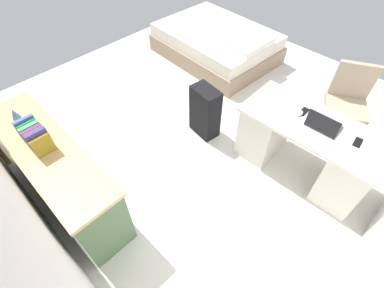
{
  "coord_description": "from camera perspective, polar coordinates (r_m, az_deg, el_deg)",
  "views": [
    {
      "loc": [
        -1.78,
        2.08,
        2.67
      ],
      "look_at": [
        -0.49,
        0.77,
        0.6
      ],
      "focal_mm": 26.31,
      "sensor_mm": 36.0,
      "label": 1
    }
  ],
  "objects": [
    {
      "name": "cell_phone_by_mouse",
      "position": [
        3.13,
        21.73,
        6.17
      ],
      "size": [
        0.07,
        0.14,
        0.01
      ],
      "primitive_type": "cube",
      "rotation": [
        0.0,
        0.0,
        0.02
      ],
      "color": "black",
      "rests_on": "desk"
    },
    {
      "name": "suitcase_black",
      "position": [
        3.49,
        2.65,
        6.51
      ],
      "size": [
        0.39,
        0.26,
        0.68
      ],
      "primitive_type": "cube",
      "rotation": [
        0.0,
        0.0,
        -0.13
      ],
      "color": "black",
      "rests_on": "ground_plane"
    },
    {
      "name": "credenza",
      "position": [
        3.09,
        -25.37,
        -5.44
      ],
      "size": [
        1.8,
        0.48,
        0.79
      ],
      "color": "#4C6B47",
      "rests_on": "ground_plane"
    },
    {
      "name": "office_chair",
      "position": [
        3.89,
        28.4,
        6.53
      ],
      "size": [
        0.62,
        0.62,
        0.94
      ],
      "color": "black",
      "rests_on": "ground_plane"
    },
    {
      "name": "figurine_small",
      "position": [
        3.2,
        -32.33,
        5.2
      ],
      "size": [
        0.08,
        0.08,
        0.11
      ],
      "primitive_type": "cone",
      "color": "#4C7FBF",
      "rests_on": "credenza"
    },
    {
      "name": "ground_plane",
      "position": [
        3.82,
        2.91,
        3.98
      ],
      "size": [
        5.45,
        5.45,
        0.0
      ],
      "primitive_type": "plane",
      "color": "silver"
    },
    {
      "name": "computer_mouse",
      "position": [
        3.08,
        20.97,
        5.86
      ],
      "size": [
        0.06,
        0.1,
        0.03
      ],
      "primitive_type": "ellipsoid",
      "rotation": [
        0.0,
        0.0,
        0.04
      ],
      "color": "white",
      "rests_on": "desk"
    },
    {
      "name": "desk",
      "position": [
        3.27,
        21.89,
        -0.57
      ],
      "size": [
        1.46,
        0.71,
        0.73
      ],
      "color": "silver",
      "rests_on": "ground_plane"
    },
    {
      "name": "laptop",
      "position": [
        2.98,
        25.03,
        3.52
      ],
      "size": [
        0.32,
        0.23,
        0.21
      ],
      "color": "#333338",
      "rests_on": "desk"
    },
    {
      "name": "book_row",
      "position": [
        2.79,
        -29.29,
        1.49
      ],
      "size": [
        0.35,
        0.17,
        0.24
      ],
      "color": "olive",
      "rests_on": "credenza"
    },
    {
      "name": "cell_phone_near_laptop",
      "position": [
        3.03,
        30.58,
        0.3
      ],
      "size": [
        0.08,
        0.14,
        0.01
      ],
      "primitive_type": "cube",
      "rotation": [
        0.0,
        0.0,
        0.12
      ],
      "color": "black",
      "rests_on": "desk"
    },
    {
      "name": "bed",
      "position": [
        5.07,
        5.01,
        19.62
      ],
      "size": [
        1.97,
        1.49,
        0.58
      ],
      "color": "gray",
      "rests_on": "ground_plane"
    }
  ]
}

